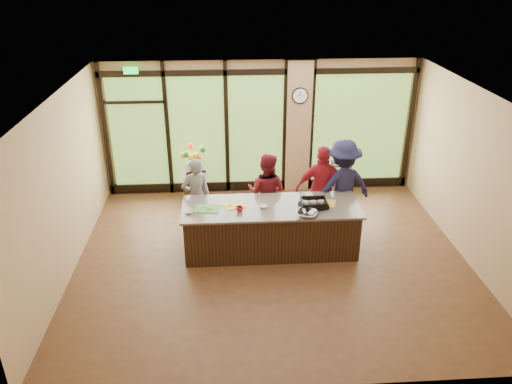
{
  "coord_description": "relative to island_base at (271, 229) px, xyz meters",
  "views": [
    {
      "loc": [
        -0.79,
        -7.63,
        5.02
      ],
      "look_at": [
        -0.26,
        0.4,
        1.16
      ],
      "focal_mm": 35.0,
      "sensor_mm": 36.0,
      "label": 1
    }
  ],
  "objects": [
    {
      "name": "floor",
      "position": [
        0.0,
        -0.3,
        -0.44
      ],
      "size": [
        7.0,
        7.0,
        0.0
      ],
      "primitive_type": "plane",
      "color": "#4D2D1B",
      "rests_on": "ground"
    },
    {
      "name": "cook_right",
      "position": [
        1.45,
        0.73,
        0.5
      ],
      "size": [
        1.35,
        0.98,
        1.88
      ],
      "primitive_type": "imported",
      "rotation": [
        0.0,
        0.0,
        3.4
      ],
      "color": "#1A1A39",
      "rests_on": "floor"
    },
    {
      "name": "island_base",
      "position": [
        0.0,
        0.0,
        0.0
      ],
      "size": [
        3.1,
        1.0,
        0.88
      ],
      "primitive_type": "cube",
      "color": "black",
      "rests_on": "floor"
    },
    {
      "name": "ceiling",
      "position": [
        0.0,
        -0.3,
        2.56
      ],
      "size": [
        7.0,
        7.0,
        0.0
      ],
      "primitive_type": "plane",
      "rotation": [
        3.14,
        0.0,
        0.0
      ],
      "color": "white",
      "rests_on": "back_wall"
    },
    {
      "name": "cutting_board_left",
      "position": [
        -1.14,
        -0.04,
        0.49
      ],
      "size": [
        0.47,
        0.38,
        0.01
      ],
      "primitive_type": "cube",
      "rotation": [
        0.0,
        0.0,
        -0.14
      ],
      "color": "green",
      "rests_on": "countertop"
    },
    {
      "name": "prep_bowl_far",
      "position": [
        0.74,
        0.35,
        0.5
      ],
      "size": [
        0.17,
        0.17,
        0.03
      ],
      "primitive_type": "imported",
      "rotation": [
        0.0,
        0.0,
        0.41
      ],
      "color": "white",
      "rests_on": "countertop"
    },
    {
      "name": "flower_vase",
      "position": [
        -1.48,
        2.04,
        0.54
      ],
      "size": [
        0.3,
        0.3,
        0.25
      ],
      "primitive_type": "imported",
      "rotation": [
        0.0,
        0.0,
        0.29
      ],
      "color": "#8E724D",
      "rests_on": "flower_stand"
    },
    {
      "name": "back_wall",
      "position": [
        0.0,
        2.7,
        1.06
      ],
      "size": [
        7.0,
        0.0,
        7.0
      ],
      "primitive_type": "plane",
      "rotation": [
        1.57,
        0.0,
        0.0
      ],
      "color": "tan",
      "rests_on": "floor"
    },
    {
      "name": "left_wall",
      "position": [
        -3.5,
        -0.3,
        1.06
      ],
      "size": [
        0.0,
        6.0,
        6.0
      ],
      "primitive_type": "plane",
      "rotation": [
        1.57,
        0.0,
        1.57
      ],
      "color": "tan",
      "rests_on": "floor"
    },
    {
      "name": "cook_midright",
      "position": [
        1.07,
        0.72,
        0.44
      ],
      "size": [
        1.08,
        0.55,
        1.76
      ],
      "primitive_type": "imported",
      "rotation": [
        0.0,
        0.0,
        3.02
      ],
      "color": "maroon",
      "rests_on": "floor"
    },
    {
      "name": "prep_bowl_mid",
      "position": [
        -0.14,
        -0.05,
        0.5
      ],
      "size": [
        0.17,
        0.17,
        0.04
      ],
      "primitive_type": "imported",
      "rotation": [
        0.0,
        0.0,
        0.19
      ],
      "color": "white",
      "rests_on": "countertop"
    },
    {
      "name": "cutting_board_right",
      "position": [
        0.97,
        0.06,
        0.49
      ],
      "size": [
        0.48,
        0.41,
        0.01
      ],
      "primitive_type": "cube",
      "rotation": [
        0.0,
        0.0,
        -0.29
      ],
      "color": "gold",
      "rests_on": "countertop"
    },
    {
      "name": "red_ramekin",
      "position": [
        -0.57,
        -0.17,
        0.53
      ],
      "size": [
        0.14,
        0.14,
        0.1
      ],
      "primitive_type": "imported",
      "rotation": [
        0.0,
        0.0,
        -0.22
      ],
      "color": "maroon",
      "rests_on": "countertop"
    },
    {
      "name": "mixing_bowl",
      "position": [
        0.58,
        -0.42,
        0.52
      ],
      "size": [
        0.46,
        0.46,
        0.09
      ],
      "primitive_type": "imported",
      "rotation": [
        0.0,
        0.0,
        -0.41
      ],
      "color": "silver",
      "rests_on": "countertop"
    },
    {
      "name": "countertop",
      "position": [
        0.0,
        0.0,
        0.46
      ],
      "size": [
        3.2,
        1.1,
        0.04
      ],
      "primitive_type": "cube",
      "color": "#6C6259",
      "rests_on": "island_base"
    },
    {
      "name": "cook_midleft",
      "position": [
        -0.01,
        0.81,
        0.37
      ],
      "size": [
        0.96,
        0.86,
        1.61
      ],
      "primitive_type": "imported",
      "rotation": [
        0.0,
        0.0,
        2.75
      ],
      "color": "maroon",
      "rests_on": "floor"
    },
    {
      "name": "wall_clock",
      "position": [
        0.85,
        2.57,
        1.81
      ],
      "size": [
        0.36,
        0.04,
        0.36
      ],
      "color": "black",
      "rests_on": "window_wall"
    },
    {
      "name": "prep_bowl_near",
      "position": [
        -1.45,
        -0.17,
        0.5
      ],
      "size": [
        0.18,
        0.18,
        0.05
      ],
      "primitive_type": "imported",
      "rotation": [
        0.0,
        0.0,
        0.3
      ],
      "color": "white",
      "rests_on": "countertop"
    },
    {
      "name": "cook_left",
      "position": [
        -1.38,
        0.76,
        0.35
      ],
      "size": [
        0.67,
        0.56,
        1.57
      ],
      "primitive_type": "imported",
      "rotation": [
        0.0,
        0.0,
        3.51
      ],
      "color": "slate",
      "rests_on": "floor"
    },
    {
      "name": "right_wall",
      "position": [
        3.5,
        -0.3,
        1.06
      ],
      "size": [
        0.0,
        6.0,
        6.0
      ],
      "primitive_type": "plane",
      "rotation": [
        1.57,
        0.0,
        -1.57
      ],
      "color": "tan",
      "rests_on": "floor"
    },
    {
      "name": "window_wall",
      "position": [
        0.16,
        2.65,
        0.95
      ],
      "size": [
        6.9,
        0.12,
        3.0
      ],
      "color": "tan",
      "rests_on": "floor"
    },
    {
      "name": "cutting_board_center",
      "position": [
        -0.66,
        0.04,
        0.49
      ],
      "size": [
        0.44,
        0.38,
        0.01
      ],
      "primitive_type": "cube",
      "rotation": [
        0.0,
        0.0,
        0.31
      ],
      "color": "gold",
      "rests_on": "countertop"
    },
    {
      "name": "roasting_pan",
      "position": [
        0.76,
        -0.09,
        0.52
      ],
      "size": [
        0.53,
        0.46,
        0.08
      ],
      "primitive_type": "cube",
      "rotation": [
        0.0,
        0.0,
        0.29
      ],
      "color": "black",
      "rests_on": "countertop"
    },
    {
      "name": "bar_cart",
      "position": [
        1.63,
        2.12,
        0.13
      ],
      "size": [
        0.75,
        0.5,
        0.95
      ],
      "rotation": [
        0.0,
        0.0,
        -0.16
      ],
      "color": "black",
      "rests_on": "floor"
    },
    {
      "name": "flower_stand",
      "position": [
        -1.48,
        2.04,
        -0.01
      ],
      "size": [
        0.52,
        0.52,
        0.85
      ],
      "primitive_type": "cube",
      "rotation": [
        0.0,
        0.0,
        0.25
      ],
      "color": "black",
      "rests_on": "floor"
    }
  ]
}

